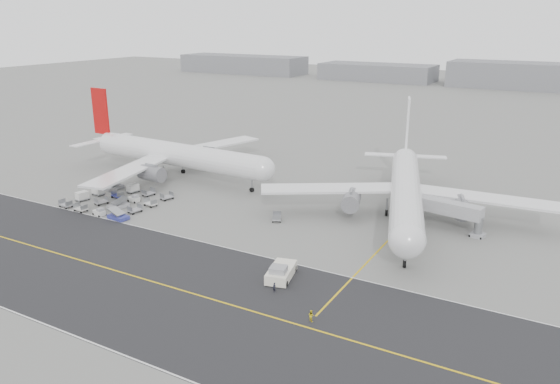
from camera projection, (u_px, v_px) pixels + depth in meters
The scene contains 11 objects.
ground at pixel (202, 236), 98.21m from camera, with size 700.00×700.00×0.00m, color gray.
taxiway at pixel (155, 282), 80.94m from camera, with size 220.00×59.00×0.03m.
horizon_buildings at pixel (533, 89), 300.10m from camera, with size 520.00×28.00×28.00m, color slate, non-canonical shape.
airliner_a at pixel (174, 154), 132.92m from camera, with size 58.31×57.56×20.10m.
airliner_b at pixel (406, 189), 105.56m from camera, with size 55.17×56.29×20.03m.
pushback_tug at pixel (281, 272), 81.88m from camera, with size 4.74×9.09×2.56m.
jet_bridge at pixel (446, 209), 100.41m from camera, with size 15.07×5.08×5.62m.
gse_cluster at pixel (117, 203), 115.52m from camera, with size 22.81×21.99×2.06m, color #9A9BA0, non-canonical shape.
stray_dolly at pixel (277, 221), 105.47m from camera, with size 1.63×2.65×1.63m, color silver, non-canonical shape.
ground_crew_a at pixel (274, 288), 77.72m from camera, with size 0.57×0.37×1.55m, color black.
ground_crew_b at pixel (311, 316), 70.41m from camera, with size 0.77×0.60×1.58m, color yellow.
Camera 1 is at (56.93, -72.53, 37.50)m, focal length 35.00 mm.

